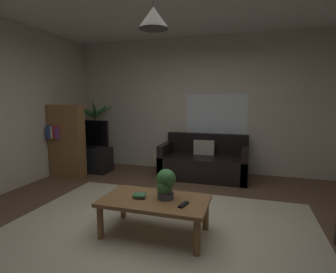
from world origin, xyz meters
name	(u,v)px	position (x,y,z in m)	size (l,w,h in m)	color
floor	(161,229)	(0.00, 0.00, -0.01)	(5.57, 5.38, 0.02)	brown
rug	(155,236)	(0.00, -0.20, 0.00)	(3.62, 2.96, 0.01)	beige
wall_back	(202,105)	(0.00, 2.72, 1.38)	(5.69, 0.06, 2.76)	beige
window_pane	(216,117)	(0.29, 2.69, 1.15)	(1.24, 0.01, 0.91)	white
couch_under_window	(204,163)	(0.14, 2.21, 0.27)	(1.63, 0.83, 0.82)	black
coffee_table	(155,204)	(-0.02, -0.15, 0.35)	(1.18, 0.66, 0.41)	olive
book_on_table_0	(140,196)	(-0.19, -0.16, 0.42)	(0.12, 0.09, 0.02)	gold
book_on_table_1	(139,195)	(-0.19, -0.17, 0.44)	(0.14, 0.12, 0.02)	#387247
remote_on_table_0	(184,205)	(0.33, -0.24, 0.42)	(0.05, 0.16, 0.02)	black
potted_plant_on_table	(166,182)	(0.10, -0.11, 0.60)	(0.22, 0.24, 0.33)	#4C4C51
tv_stand	(89,159)	(-2.24, 1.94, 0.25)	(0.90, 0.44, 0.50)	black
tv	(88,134)	(-2.24, 1.92, 0.80)	(0.95, 0.16, 0.58)	black
potted_palm_corner	(96,135)	(-2.39, 2.45, 0.70)	(0.97, 0.90, 1.54)	beige
bookshelf_corner	(66,141)	(-2.42, 1.48, 0.71)	(0.70, 0.31, 1.40)	olive
pendant_lamp	(153,18)	(-0.02, -0.15, 2.32)	(0.31, 0.31, 0.55)	black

